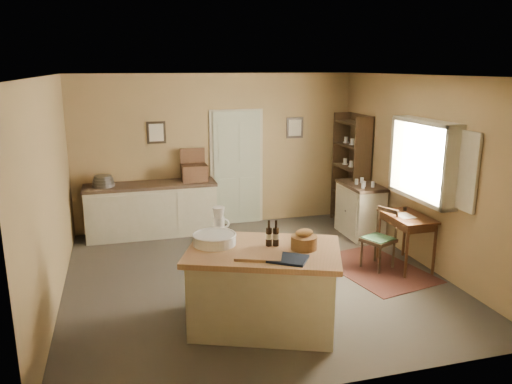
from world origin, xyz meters
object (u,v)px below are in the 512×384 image
sideboard (152,208)px  writing_desk (407,222)px  work_island (263,285)px  shelving_unit (353,170)px  desk_chair (378,240)px  right_cabinet (360,209)px

sideboard → writing_desk: sideboard is taller
work_island → shelving_unit: size_ratio=0.95×
shelving_unit → desk_chair: bearing=-105.7°
desk_chair → right_cabinet: 1.44m
right_cabinet → desk_chair: bearing=-106.7°
work_island → sideboard: 3.60m
sideboard → writing_desk: 4.16m
work_island → writing_desk: 2.69m
sideboard → writing_desk: bearing=-35.1°
writing_desk → desk_chair: size_ratio=1.00×
sideboard → right_cabinet: sideboard is taller
desk_chair → shelving_unit: size_ratio=0.42×
work_island → desk_chair: work_island is taller
work_island → writing_desk: size_ratio=2.28×
desk_chair → shelving_unit: 2.16m
desk_chair → shelving_unit: shelving_unit is taller
writing_desk → right_cabinet: size_ratio=0.85×
work_island → right_cabinet: bearing=67.5°
writing_desk → shelving_unit: bearing=85.7°
sideboard → desk_chair: size_ratio=2.60×
writing_desk → right_cabinet: 1.44m
sideboard → shelving_unit: 3.61m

